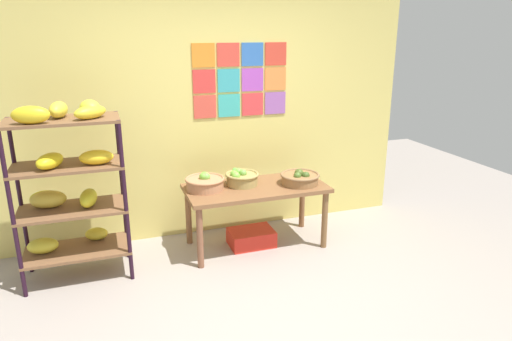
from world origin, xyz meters
TOP-DOWN VIEW (x-y plane):
  - ground at (0.00, 0.00)m, footprint 9.61×9.61m
  - back_wall_with_art at (0.00, 1.84)m, footprint 4.40×0.07m
  - banana_shelf_unit at (-1.39, 1.23)m, footprint 0.90×0.48m
  - display_table at (0.32, 1.28)m, footprint 1.40×0.66m
  - fruit_basket_centre at (0.77, 1.21)m, footprint 0.40×0.40m
  - fruit_basket_right at (0.20, 1.37)m, footprint 0.34×0.34m
  - fruit_basket_back_right at (-0.17, 1.36)m, footprint 0.39×0.39m
  - produce_crate_under_table at (0.28, 1.30)m, footprint 0.45×0.32m

SIDE VIEW (x-z plane):
  - ground at x=0.00m, z-range 0.00..0.00m
  - produce_crate_under_table at x=0.28m, z-range 0.00..0.16m
  - display_table at x=0.32m, z-range 0.24..0.88m
  - fruit_basket_centre at x=0.77m, z-range 0.63..0.79m
  - fruit_basket_back_right at x=-0.17m, z-range 0.63..0.79m
  - fruit_basket_right at x=0.20m, z-range 0.63..0.80m
  - banana_shelf_unit at x=-1.39m, z-range 0.12..1.71m
  - back_wall_with_art at x=0.00m, z-range 0.00..2.82m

